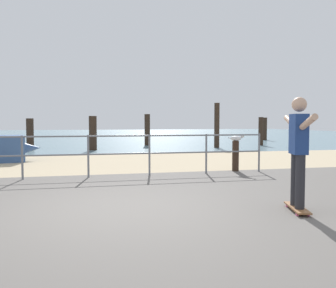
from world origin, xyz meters
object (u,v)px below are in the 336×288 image
at_px(skateboarder, 298,145).
at_px(seagull, 236,138).
at_px(skateboard, 297,208).
at_px(bollard_short, 236,156).

relative_size(skateboarder, seagull, 3.98).
relative_size(skateboard, seagull, 1.99).
bearing_deg(skateboarder, skateboard, -20.56).
bearing_deg(skateboard, seagull, 77.51).
distance_m(skateboarder, seagull, 4.65).
distance_m(skateboard, seagull, 4.73).
xyz_separation_m(skateboard, skateboarder, (-0.00, 0.00, 0.95)).
bearing_deg(bollard_short, skateboarder, -102.33).
height_order(skateboard, seagull, seagull).
xyz_separation_m(skateboarder, bollard_short, (1.00, 4.55, -0.60)).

